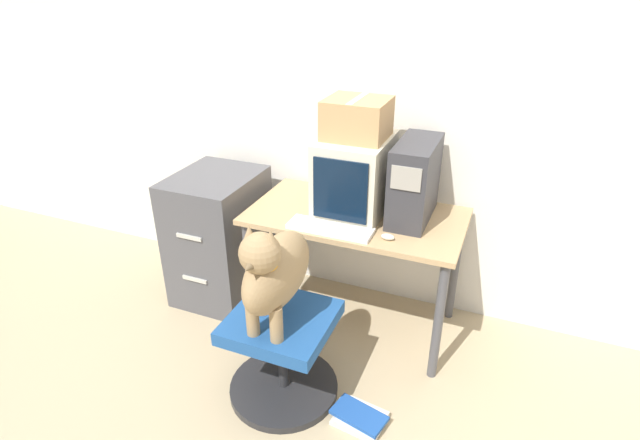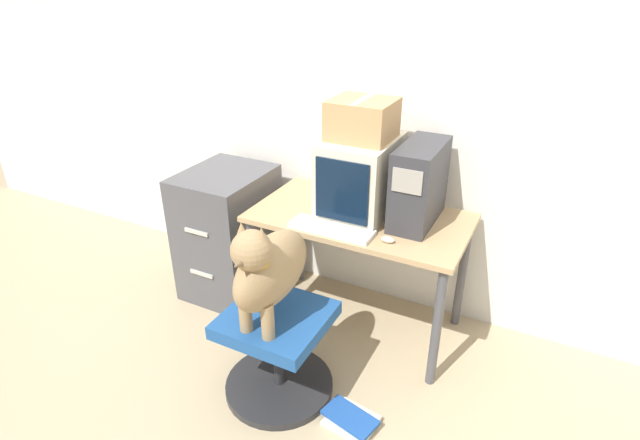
# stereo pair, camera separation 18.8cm
# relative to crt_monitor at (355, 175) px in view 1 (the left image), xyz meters

# --- Properties ---
(ground_plane) EXTENTS (12.00, 12.00, 0.00)m
(ground_plane) POSITION_rel_crt_monitor_xyz_m (0.03, -0.38, -0.97)
(ground_plane) COLOR tan
(wall_back) EXTENTS (8.00, 0.05, 2.60)m
(wall_back) POSITION_rel_crt_monitor_xyz_m (0.03, 0.35, 0.33)
(wall_back) COLOR silver
(wall_back) RESTS_ON ground_plane
(desk) EXTENTS (1.21, 0.66, 0.75)m
(desk) POSITION_rel_crt_monitor_xyz_m (0.03, -0.05, -0.32)
(desk) COLOR tan
(desk) RESTS_ON ground_plane
(crt_monitor) EXTENTS (0.36, 0.49, 0.43)m
(crt_monitor) POSITION_rel_crt_monitor_xyz_m (0.00, 0.00, 0.00)
(crt_monitor) COLOR beige
(crt_monitor) RESTS_ON desk
(pc_tower) EXTENTS (0.20, 0.45, 0.44)m
(pc_tower) POSITION_rel_crt_monitor_xyz_m (0.33, 0.03, 0.00)
(pc_tower) COLOR #333338
(pc_tower) RESTS_ON desk
(keyboard) EXTENTS (0.46, 0.14, 0.03)m
(keyboard) POSITION_rel_crt_monitor_xyz_m (-0.03, -0.29, -0.20)
(keyboard) COLOR silver
(keyboard) RESTS_ON desk
(computer_mouse) EXTENTS (0.07, 0.04, 0.03)m
(computer_mouse) POSITION_rel_crt_monitor_xyz_m (0.27, -0.27, -0.20)
(computer_mouse) COLOR beige
(computer_mouse) RESTS_ON desk
(office_chair) EXTENTS (0.57, 0.57, 0.49)m
(office_chair) POSITION_rel_crt_monitor_xyz_m (-0.11, -0.74, -0.71)
(office_chair) COLOR #262628
(office_chair) RESTS_ON ground_plane
(dog) EXTENTS (0.22, 0.54, 0.56)m
(dog) POSITION_rel_crt_monitor_xyz_m (-0.11, -0.78, -0.19)
(dog) COLOR #9E7F56
(dog) RESTS_ON office_chair
(filing_cabinet) EXTENTS (0.49, 0.61, 0.85)m
(filing_cabinet) POSITION_rel_crt_monitor_xyz_m (-0.89, -0.07, -0.54)
(filing_cabinet) COLOR #4C4C51
(filing_cabinet) RESTS_ON ground_plane
(cardboard_box) EXTENTS (0.33, 0.30, 0.21)m
(cardboard_box) POSITION_rel_crt_monitor_xyz_m (-0.00, 0.00, 0.32)
(cardboard_box) COLOR tan
(cardboard_box) RESTS_ON crt_monitor
(book_stack_floor) EXTENTS (0.29, 0.22, 0.06)m
(book_stack_floor) POSITION_rel_crt_monitor_xyz_m (0.32, -0.79, -0.94)
(book_stack_floor) COLOR silver
(book_stack_floor) RESTS_ON ground_plane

